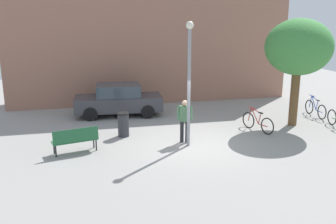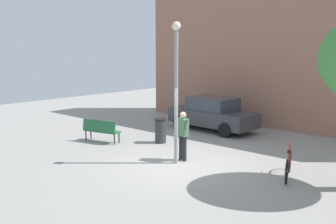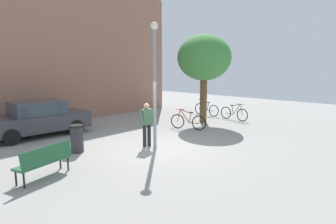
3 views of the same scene
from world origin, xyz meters
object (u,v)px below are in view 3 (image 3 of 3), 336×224
Objects in this scene: lamppost at (154,75)px; plaza_tree at (204,58)px; bicycle_blue at (206,109)px; parked_car_charcoal at (38,119)px; trash_bin at (77,139)px; park_bench at (45,159)px; bicycle_green at (234,113)px; person_by_lamppost at (147,122)px; bicycle_red at (188,121)px.

plaza_tree reaches higher than lamppost.
parked_car_charcoal is (-9.31, 2.43, 0.39)m from bicycle_blue.
trash_bin is at bearing 179.14° from plaza_tree.
trash_bin is at bearing 39.28° from park_bench.
park_bench is 5.37m from parked_car_charcoal.
lamppost is 7.44m from bicycle_green.
person_by_lamppost is 0.92× the size of bicycle_green.
trash_bin is at bearing -92.85° from parked_car_charcoal.
bicycle_blue is at bearing 12.50° from park_bench.
park_bench is 11.17m from bicycle_green.
plaza_tree is 1.09× the size of parked_car_charcoal.
lamppost is 4.27m from bicycle_red.
plaza_tree is 3.76m from bicycle_blue.
plaza_tree is 8.14m from trash_bin.
bicycle_blue is at bearing 29.94° from plaza_tree.
person_by_lamppost is 1.68× the size of trash_bin.
park_bench is 0.36× the size of plaza_tree.
plaza_tree is 4.73× the size of trash_bin.
lamppost is at bearing -174.86° from bicycle_green.
bicycle_green is (1.68, -0.95, -3.06)m from plaza_tree.
park_bench is at bearing -112.55° from parked_car_charcoal.
trash_bin is (-7.59, 0.11, -2.94)m from plaza_tree.
bicycle_red is at bearing -165.97° from plaza_tree.
bicycle_green is at bearing -29.40° from plaza_tree.
person_by_lamppost reaches higher than trash_bin.
bicycle_blue reaches higher than park_bench.
bicycle_red is 0.40× the size of parked_car_charcoal.
person_by_lamppost reaches higher than park_bench.
plaza_tree is at bearing 16.47° from lamppost.
bicycle_blue and bicycle_green have the same top height.
bicycle_red is at bearing 7.13° from park_bench.
lamppost is 2.66× the size of bicycle_red.
person_by_lamppost is 7.64m from bicycle_blue.
plaza_tree is 3.62m from bicycle_green.
lamppost is at bearing -67.88° from parked_car_charcoal.
park_bench is 0.92× the size of bicycle_green.
bicycle_green is at bearing 1.92° from person_by_lamppost.
person_by_lamppost is at bearing -66.60° from parked_car_charcoal.
plaza_tree is at bearing 150.60° from bicycle_green.
plaza_tree is at bearing -0.86° from trash_bin.
plaza_tree reaches higher than bicycle_blue.
bicycle_blue is (7.24, 2.67, -2.36)m from lamppost.
person_by_lamppost is 0.97× the size of bicycle_red.
park_bench is 7.57m from bicycle_red.
lamppost is 0.98× the size of plaza_tree.
parked_car_charcoal is (-9.10, 4.47, 0.39)m from bicycle_green.
trash_bin reaches higher than bicycle_red.
plaza_tree is 2.71× the size of bicycle_red.
person_by_lamppost is 7.09m from bicycle_green.
bicycle_red is at bearing -6.11° from trash_bin.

